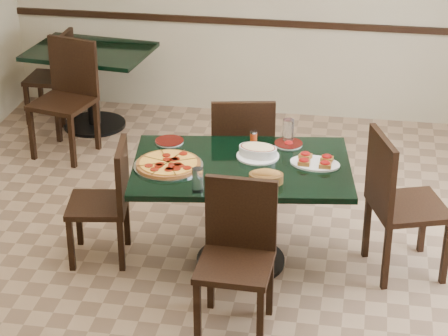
% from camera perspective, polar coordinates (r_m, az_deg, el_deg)
% --- Properties ---
extents(floor, '(5.50, 5.50, 0.00)m').
position_cam_1_polar(floor, '(6.08, 0.05, -6.19)').
color(floor, '#8D7051').
rests_on(floor, ground).
extents(room_shell, '(5.50, 5.50, 5.50)m').
position_cam_1_polar(room_shell, '(7.10, 10.70, 8.66)').
color(room_shell, white).
rests_on(room_shell, floor).
extents(main_table, '(1.54, 1.11, 0.75)m').
position_cam_1_polar(main_table, '(5.80, 1.14, -1.40)').
color(main_table, black).
rests_on(main_table, floor).
extents(back_table, '(1.14, 0.89, 0.75)m').
position_cam_1_polar(back_table, '(8.09, -8.67, 6.15)').
color(back_table, black).
rests_on(back_table, floor).
extents(chair_far, '(0.53, 0.53, 0.97)m').
position_cam_1_polar(chair_far, '(6.40, 1.20, 1.17)').
color(chair_far, black).
rests_on(chair_far, floor).
extents(chair_near, '(0.45, 0.45, 0.93)m').
position_cam_1_polar(chair_near, '(5.24, 0.89, -5.21)').
color(chair_near, black).
rests_on(chair_near, floor).
extents(chair_right, '(0.59, 0.59, 1.00)m').
position_cam_1_polar(chair_right, '(5.82, 11.17, -1.86)').
color(chair_right, black).
rests_on(chair_right, floor).
extents(chair_left, '(0.46, 0.46, 0.86)m').
position_cam_1_polar(chair_left, '(5.96, -7.56, -1.85)').
color(chair_left, black).
rests_on(chair_left, floor).
extents(back_chair_near, '(0.56, 0.56, 0.99)m').
position_cam_1_polar(back_chair_near, '(7.61, -10.17, 5.01)').
color(back_chair_near, black).
rests_on(back_chair_near, floor).
extents(back_chair_left, '(0.40, 0.40, 0.85)m').
position_cam_1_polar(back_chair_left, '(8.31, -10.88, 6.17)').
color(back_chair_left, black).
rests_on(back_chair_left, floor).
extents(pepperoni_pizza, '(0.46, 0.46, 0.04)m').
position_cam_1_polar(pepperoni_pizza, '(5.70, -3.66, 0.26)').
color(pepperoni_pizza, silver).
rests_on(pepperoni_pizza, main_table).
extents(lasagna_casserole, '(0.29, 0.29, 0.09)m').
position_cam_1_polar(lasagna_casserole, '(5.81, 2.23, 1.15)').
color(lasagna_casserole, silver).
rests_on(lasagna_casserole, main_table).
extents(bread_basket, '(0.23, 0.17, 0.09)m').
position_cam_1_polar(bread_basket, '(5.48, 2.76, -0.57)').
color(bread_basket, brown).
rests_on(bread_basket, main_table).
extents(bruschetta_platter, '(0.36, 0.28, 0.05)m').
position_cam_1_polar(bruschetta_platter, '(5.74, 5.97, 0.44)').
color(bruschetta_platter, silver).
rests_on(bruschetta_platter, main_table).
extents(side_plate_near, '(0.17, 0.17, 0.02)m').
position_cam_1_polar(side_plate_near, '(5.38, 0.03, -1.44)').
color(side_plate_near, silver).
rests_on(side_plate_near, main_table).
extents(side_plate_far_r, '(0.19, 0.19, 0.03)m').
position_cam_1_polar(side_plate_far_r, '(6.01, 4.24, 1.60)').
color(side_plate_far_r, silver).
rests_on(side_plate_far_r, main_table).
extents(side_plate_far_l, '(0.20, 0.20, 0.02)m').
position_cam_1_polar(side_plate_far_l, '(6.05, -3.59, 1.76)').
color(side_plate_far_l, silver).
rests_on(side_plate_far_l, main_table).
extents(napkin_setting, '(0.19, 0.19, 0.01)m').
position_cam_1_polar(napkin_setting, '(5.38, -0.06, -1.51)').
color(napkin_setting, white).
rests_on(napkin_setting, main_table).
extents(water_glass_a, '(0.08, 0.08, 0.16)m').
position_cam_1_polar(water_glass_a, '(6.04, 4.21, 2.45)').
color(water_glass_a, white).
rests_on(water_glass_a, main_table).
extents(water_glass_b, '(0.07, 0.07, 0.15)m').
position_cam_1_polar(water_glass_b, '(5.35, -1.72, -0.78)').
color(water_glass_b, white).
rests_on(water_glass_b, main_table).
extents(pepper_shaker, '(0.05, 0.05, 0.09)m').
position_cam_1_polar(pepper_shaker, '(6.02, 1.95, 2.04)').
color(pepper_shaker, '#B83813').
rests_on(pepper_shaker, main_table).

